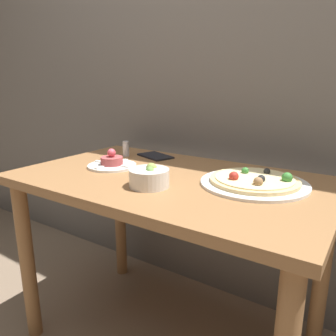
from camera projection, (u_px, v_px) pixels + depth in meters
back_wall at (228, 33)px, 1.47m from camera, size 8.00×0.05×2.60m
dining_table at (170, 205)px, 1.26m from camera, size 1.17×0.70×0.74m
pizza_plate at (254, 181)px, 1.13m from camera, size 0.37×0.37×0.06m
tartare_plate at (112, 163)px, 1.37m from camera, size 0.20×0.20×0.08m
small_bowl at (149, 177)px, 1.11m from camera, size 0.14×0.14×0.08m
napkin at (155, 156)px, 1.55m from camera, size 0.19×0.15×0.01m
salt_shaker at (126, 149)px, 1.56m from camera, size 0.03×0.03×0.07m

